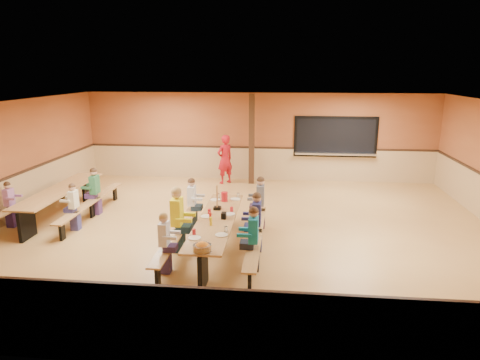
# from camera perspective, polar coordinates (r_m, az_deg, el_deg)

# --- Properties ---
(ground) EXTENTS (12.00, 12.00, 0.00)m
(ground) POSITION_cam_1_polar(r_m,az_deg,el_deg) (10.37, 0.73, -6.67)
(ground) COLOR #A2743D
(ground) RESTS_ON ground
(room_envelope) EXTENTS (12.04, 10.04, 3.02)m
(room_envelope) POSITION_cam_1_polar(r_m,az_deg,el_deg) (10.14, 0.75, -3.03)
(room_envelope) COLOR #97512C
(room_envelope) RESTS_ON ground
(kitchen_pass_through) EXTENTS (2.78, 0.28, 1.38)m
(kitchen_pass_through) POSITION_cam_1_polar(r_m,az_deg,el_deg) (14.87, 12.60, 5.41)
(kitchen_pass_through) COLOR black
(kitchen_pass_through) RESTS_ON ground
(structural_post) EXTENTS (0.18, 0.18, 3.00)m
(structural_post) POSITION_cam_1_polar(r_m,az_deg,el_deg) (14.25, 1.56, 5.42)
(structural_post) COLOR black
(structural_post) RESTS_ON ground
(cafeteria_table_main) EXTENTS (1.91, 3.70, 0.74)m
(cafeteria_table_main) POSITION_cam_1_polar(r_m,az_deg,el_deg) (9.01, -3.13, -6.46)
(cafeteria_table_main) COLOR #A0733F
(cafeteria_table_main) RESTS_ON ground
(cafeteria_table_second) EXTENTS (1.91, 3.70, 0.74)m
(cafeteria_table_second) POSITION_cam_1_polar(r_m,az_deg,el_deg) (12.10, -22.80, -2.10)
(cafeteria_table_second) COLOR #A0733F
(cafeteria_table_second) RESTS_ON ground
(seated_child_white_left) EXTENTS (0.35, 0.29, 1.17)m
(seated_child_white_left) POSITION_cam_1_polar(r_m,az_deg,el_deg) (8.22, -10.03, -8.33)
(seated_child_white_left) COLOR silver
(seated_child_white_left) RESTS_ON ground
(seated_adult_yellow) EXTENTS (0.45, 0.37, 1.38)m
(seated_adult_yellow) POSITION_cam_1_polar(r_m,az_deg,el_deg) (9.07, -8.36, -5.31)
(seated_adult_yellow) COLOR yellow
(seated_adult_yellow) RESTS_ON ground
(seated_child_grey_left) EXTENTS (0.37, 0.30, 1.22)m
(seated_child_grey_left) POSITION_cam_1_polar(r_m,az_deg,el_deg) (10.43, -6.42, -3.10)
(seated_child_grey_left) COLOR silver
(seated_child_grey_left) RESTS_ON ground
(seated_child_teal_right) EXTENTS (0.39, 0.32, 1.25)m
(seated_child_teal_right) POSITION_cam_1_polar(r_m,az_deg,el_deg) (8.19, 1.80, -7.90)
(seated_child_teal_right) COLOR #157793
(seated_child_teal_right) RESTS_ON ground
(seated_child_navy_right) EXTENTS (0.39, 0.32, 1.26)m
(seated_child_navy_right) POSITION_cam_1_polar(r_m,az_deg,el_deg) (9.04, 2.22, -5.65)
(seated_child_navy_right) COLOR navy
(seated_child_navy_right) RESTS_ON ground
(seated_child_char_right) EXTENTS (0.39, 0.32, 1.26)m
(seated_child_char_right) POSITION_cam_1_polar(r_m,az_deg,el_deg) (10.35, 2.73, -3.05)
(seated_child_char_right) COLOR #55575F
(seated_child_char_right) RESTS_ON ground
(seated_child_purple_sec) EXTENTS (0.33, 0.27, 1.13)m
(seated_child_purple_sec) POSITION_cam_1_polar(r_m,az_deg,el_deg) (11.80, -28.35, -2.93)
(seated_child_purple_sec) COLOR #9C6195
(seated_child_purple_sec) RESTS_ON ground
(seated_child_green_sec) EXTENTS (0.38, 0.31, 1.24)m
(seated_child_green_sec) POSITION_cam_1_polar(r_m,az_deg,el_deg) (11.94, -18.75, -1.47)
(seated_child_green_sec) COLOR #2D6B42
(seated_child_green_sec) RESTS_ON ground
(seated_child_tan_sec) EXTENTS (0.33, 0.27, 1.14)m
(seated_child_tan_sec) POSITION_cam_1_polar(r_m,az_deg,el_deg) (10.94, -21.25, -3.39)
(seated_child_tan_sec) COLOR beige
(seated_child_tan_sec) RESTS_ON ground
(standing_woman) EXTENTS (0.71, 0.70, 1.65)m
(standing_woman) POSITION_cam_1_polar(r_m,az_deg,el_deg) (14.40, -2.02, 2.79)
(standing_woman) COLOR #B3141E
(standing_woman) RESTS_ON ground
(punch_pitcher) EXTENTS (0.16, 0.16, 0.22)m
(punch_pitcher) POSITION_cam_1_polar(r_m,az_deg,el_deg) (10.06, -2.09, -2.24)
(punch_pitcher) COLOR #B0171F
(punch_pitcher) RESTS_ON cafeteria_table_main
(chip_bowl) EXTENTS (0.32, 0.32, 0.15)m
(chip_bowl) POSITION_cam_1_polar(r_m,az_deg,el_deg) (7.39, -5.07, -8.90)
(chip_bowl) COLOR orange
(chip_bowl) RESTS_ON cafeteria_table_main
(napkin_dispenser) EXTENTS (0.10, 0.14, 0.13)m
(napkin_dispenser) POSITION_cam_1_polar(r_m,az_deg,el_deg) (8.91, -2.17, -4.76)
(napkin_dispenser) COLOR black
(napkin_dispenser) RESTS_ON cafeteria_table_main
(condiment_mustard) EXTENTS (0.06, 0.06, 0.17)m
(condiment_mustard) POSITION_cam_1_polar(r_m,az_deg,el_deg) (8.54, -3.91, -5.51)
(condiment_mustard) COLOR yellow
(condiment_mustard) RESTS_ON cafeteria_table_main
(condiment_ketchup) EXTENTS (0.06, 0.06, 0.17)m
(condiment_ketchup) POSITION_cam_1_polar(r_m,az_deg,el_deg) (8.80, -3.98, -4.90)
(condiment_ketchup) COLOR #B2140F
(condiment_ketchup) RESTS_ON cafeteria_table_main
(table_paddle) EXTENTS (0.16, 0.16, 0.56)m
(table_paddle) POSITION_cam_1_polar(r_m,az_deg,el_deg) (9.47, -3.05, -3.14)
(table_paddle) COLOR black
(table_paddle) RESTS_ON cafeteria_table_main
(place_settings) EXTENTS (0.65, 3.30, 0.11)m
(place_settings) POSITION_cam_1_polar(r_m,az_deg,el_deg) (8.91, -3.16, -4.84)
(place_settings) COLOR beige
(place_settings) RESTS_ON cafeteria_table_main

